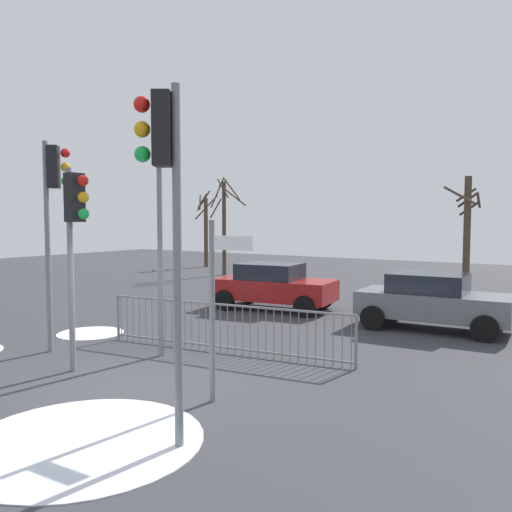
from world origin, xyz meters
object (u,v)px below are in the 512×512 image
Objects in this scene: direction_sign_post at (216,301)px; car_red_near at (273,285)px; bare_tree_left at (206,228)px; bare_tree_right at (467,225)px; traffic_light_foreground_right at (53,198)px; traffic_light_foreground_left at (75,223)px; car_grey_trailing at (432,300)px; bare_tree_centre at (224,223)px; traffic_light_rear_right at (160,179)px; traffic_light_mid_left at (165,184)px.

direction_sign_post reaches higher than car_red_near.
bare_tree_left is 14.76m from bare_tree_right.
traffic_light_foreground_right reaches higher than car_red_near.
traffic_light_foreground_left is 0.96× the size of car_red_near.
car_grey_trailing is 0.80× the size of bare_tree_right.
bare_tree_left is at bearing 129.44° from car_red_near.
bare_tree_right is at bearing 3.23° from bare_tree_left.
traffic_light_foreground_right is 0.94× the size of bare_tree_right.
car_red_near is (-3.73, 7.85, -0.85)m from direction_sign_post.
traffic_light_foreground_left is at bearing -123.71° from car_grey_trailing.
bare_tree_centre is at bearing 127.98° from car_red_near.
traffic_light_foreground_right is 15.99m from bare_tree_centre.
traffic_light_foreground_right is 0.90× the size of bare_tree_centre.
car_red_near is at bearing 113.20° from direction_sign_post.
direction_sign_post is at bearing -89.31° from bare_tree_right.
traffic_light_foreground_right is 1.94m from traffic_light_foreground_left.
direction_sign_post is at bearing 93.41° from traffic_light_foreground_left.
direction_sign_post is at bearing 99.13° from traffic_light_rear_right.
direction_sign_post reaches higher than car_grey_trailing.
direction_sign_post is 0.74× the size of car_grey_trailing.
bare_tree_right is at bearing 65.89° from car_red_near.
direction_sign_post is 19.34m from bare_tree_right.
direction_sign_post is at bearing 40.84° from traffic_light_foreground_right.
bare_tree_right reaches higher than traffic_light_mid_left.
traffic_light_foreground_left is at bearing -98.61° from bare_tree_right.
traffic_light_rear_right is 1.32× the size of traffic_light_foreground_left.
bare_tree_left is at bearing 126.77° from direction_sign_post.
traffic_light_foreground_right reaches higher than direction_sign_post.
traffic_light_foreground_left reaches higher than car_red_near.
traffic_light_foreground_left is (1.70, -0.78, -0.52)m from traffic_light_foreground_right.
car_grey_trailing is 19.74m from bare_tree_left.
bare_tree_right reaches higher than car_red_near.
bare_tree_centre is at bearing -151.47° from traffic_light_foreground_left.
traffic_light_foreground_right is 2.47m from traffic_light_rear_right.
traffic_light_rear_right reaches higher than traffic_light_foreground_right.
traffic_light_rear_right is at bearing -97.60° from bare_tree_right.
car_grey_trailing is 14.94m from bare_tree_centre.
car_grey_trailing is at bearing -31.87° from bare_tree_centre.
car_grey_trailing is at bearing -33.96° from bare_tree_left.
car_red_near is at bearing 172.99° from car_grey_trailing.
traffic_light_foreground_left is (-3.66, 1.49, -0.51)m from traffic_light_mid_left.
traffic_light_mid_left is at bearing -98.46° from car_grey_trailing.
direction_sign_post is 0.72× the size of car_red_near.
bare_tree_right is (2.94, 19.44, -0.21)m from traffic_light_foreground_left.
bare_tree_right reaches higher than traffic_light_foreground_left.
car_red_near is 0.82× the size of bare_tree_right.
traffic_light_mid_left is 1.14× the size of car_red_near.
direction_sign_post is at bearing -16.92° from traffic_light_mid_left.
bare_tree_centre is (-12.58, 7.82, 1.89)m from car_grey_trailing.
direction_sign_post is 7.66m from car_grey_trailing.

